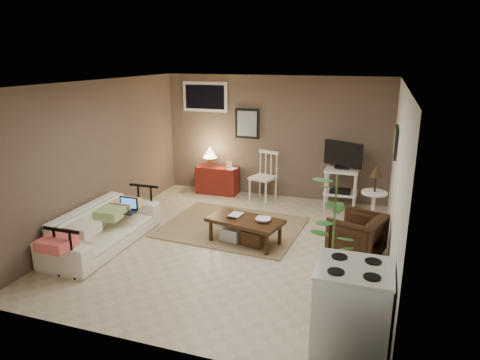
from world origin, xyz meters
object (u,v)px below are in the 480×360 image
(side_table, at_px, (375,191))
(armchair, at_px, (357,233))
(sofa, at_px, (103,221))
(red_console, at_px, (217,177))
(spindle_chair, at_px, (263,178))
(tv_stand, at_px, (342,174))
(stove, at_px, (351,310))
(potted_plant, at_px, (334,230))
(coffee_table, at_px, (245,229))

(side_table, distance_m, armchair, 1.11)
(sofa, bearing_deg, armchair, -76.71)
(armchair, bearing_deg, red_console, -106.27)
(spindle_chair, relative_size, tv_stand, 0.76)
(sofa, xyz_separation_m, stove, (3.68, -1.30, 0.06))
(tv_stand, bearing_deg, armchair, -77.85)
(red_console, distance_m, side_table, 3.31)
(armchair, bearing_deg, side_table, -171.10)
(sofa, distance_m, red_console, 3.00)
(armchair, relative_size, stove, 0.75)
(side_table, height_order, armchair, side_table)
(red_console, xyz_separation_m, stove, (3.02, -4.22, 0.11))
(sofa, relative_size, side_table, 1.87)
(sofa, height_order, tv_stand, tv_stand)
(sofa, relative_size, armchair, 2.96)
(sofa, xyz_separation_m, tv_stand, (3.18, 2.80, 0.27))
(spindle_chair, distance_m, tv_stand, 1.51)
(spindle_chair, distance_m, side_table, 2.30)
(tv_stand, distance_m, potted_plant, 3.06)
(spindle_chair, bearing_deg, tv_stand, -0.69)
(sofa, xyz_separation_m, red_console, (0.66, 2.93, -0.06))
(sofa, bearing_deg, side_table, -63.42)
(red_console, xyz_separation_m, side_table, (3.13, -1.03, 0.33))
(coffee_table, distance_m, side_table, 2.20)
(coffee_table, xyz_separation_m, sofa, (-1.97, -0.74, 0.16))
(potted_plant, height_order, stove, potted_plant)
(tv_stand, xyz_separation_m, armchair, (0.42, -1.95, -0.33))
(coffee_table, height_order, armchair, armchair)
(sofa, distance_m, potted_plant, 3.41)
(tv_stand, bearing_deg, potted_plant, -86.32)
(red_console, relative_size, side_table, 0.90)
(coffee_table, bearing_deg, potted_plant, -35.06)
(red_console, bearing_deg, side_table, -18.29)
(armchair, bearing_deg, stove, 21.16)
(tv_stand, relative_size, armchair, 1.84)
(coffee_table, xyz_separation_m, side_table, (1.82, 1.16, 0.44))
(sofa, xyz_separation_m, spindle_chair, (1.69, 2.82, 0.06))
(red_console, height_order, potted_plant, potted_plant)
(tv_stand, bearing_deg, stove, -83.02)
(red_console, xyz_separation_m, tv_stand, (2.52, -0.13, 0.33))
(tv_stand, height_order, armchair, tv_stand)
(spindle_chair, height_order, side_table, side_table)
(red_console, bearing_deg, armchair, -35.25)
(spindle_chair, xyz_separation_m, armchair, (1.91, -1.97, -0.11))
(coffee_table, xyz_separation_m, red_console, (-1.31, 2.19, 0.11))
(sofa, height_order, armchair, sofa)
(side_table, bearing_deg, stove, -91.86)
(sofa, bearing_deg, spindle_chair, -30.96)
(spindle_chair, xyz_separation_m, potted_plant, (1.69, -3.07, 0.35))
(red_console, distance_m, stove, 5.19)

